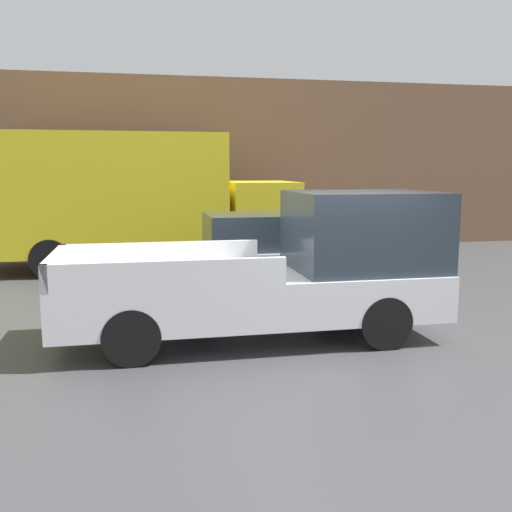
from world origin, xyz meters
name	(u,v)px	position (x,y,z in m)	size (l,w,h in m)	color
ground_plane	(329,341)	(0.00, 0.00, 0.00)	(60.00, 60.00, 0.00)	#3D3D3F
building_wall	(225,165)	(0.00, 10.24, 2.67)	(28.00, 0.15, 5.34)	brown
pickup_truck	(290,271)	(-0.50, 0.41, 1.01)	(5.67, 2.01, 2.20)	silver
car	(264,255)	(-0.30, 3.11, 0.84)	(4.46, 1.83, 1.67)	silver
delivery_truck	(128,198)	(-2.97, 7.20, 1.81)	(7.91, 2.62, 3.40)	gold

